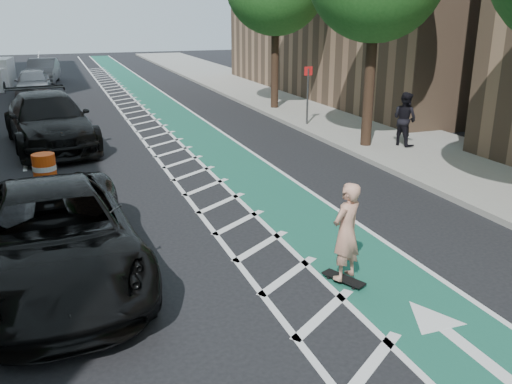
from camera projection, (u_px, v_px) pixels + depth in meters
name	position (u px, v px, depth m)	size (l,w,h in m)	color
ground	(209.00, 290.00, 9.34)	(120.00, 120.00, 0.00)	black
bike_lane	(214.00, 147.00, 19.22)	(2.00, 90.00, 0.01)	#175141
buffer_strip	(172.00, 151.00, 18.73)	(1.40, 90.00, 0.01)	silver
sidewalk_right	(372.00, 132.00, 21.36)	(5.00, 90.00, 0.15)	gray
curb_right	(316.00, 136.00, 20.54)	(0.12, 90.00, 0.16)	gray
sign_post	(308.00, 95.00, 22.10)	(0.35, 0.08, 2.47)	#4C4C4C
skateboard	(344.00, 279.00, 9.55)	(0.54, 0.84, 0.11)	black
skateboarder	(346.00, 232.00, 9.26)	(0.64, 0.42, 1.75)	tan
suv_near	(54.00, 236.00, 9.46)	(2.76, 5.98, 1.66)	black
suv_far	(49.00, 121.00, 19.00)	(2.60, 6.40, 1.86)	black
car_silver	(33.00, 83.00, 30.46)	(1.84, 4.57, 1.56)	#9C9BA0
car_grey	(43.00, 71.00, 36.19)	(1.71, 4.91, 1.62)	slate
pedestrian	(405.00, 119.00, 18.58)	(0.90, 0.70, 1.84)	black
barrel_a	(45.00, 174.00, 14.33)	(0.75, 0.75, 1.03)	#E8460C
barrel_b	(60.00, 145.00, 17.49)	(0.75, 0.75, 1.03)	#DE610B
barrel_c	(50.00, 121.00, 21.77)	(0.63, 0.63, 0.85)	#DB500B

